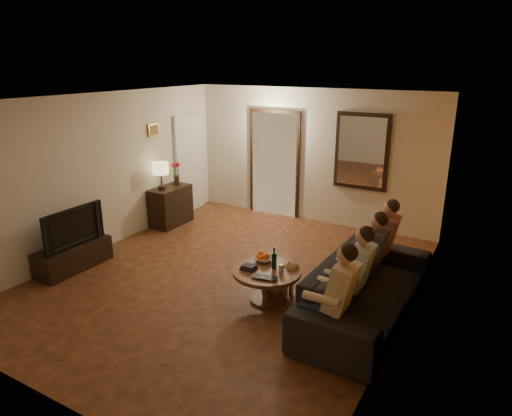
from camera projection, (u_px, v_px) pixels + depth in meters
The scene contains 33 objects.
floor at pixel (229, 277), 6.80m from camera, with size 5.00×6.00×0.01m, color #3E2310.
ceiling at pixel (225, 99), 6.00m from camera, with size 5.00×6.00×0.01m, color white.
back_wall at pixel (311, 156), 8.88m from camera, with size 5.00×0.02×2.60m, color beige.
front_wall at pixel (36, 277), 3.92m from camera, with size 5.00×0.02×2.60m, color beige.
left_wall at pixel (101, 173), 7.58m from camera, with size 0.02×6.00×2.60m, color beige.
right_wall at pixel (409, 224), 5.22m from camera, with size 0.02×6.00×2.60m, color beige.
orange_accent at pixel (409, 224), 5.22m from camera, with size 0.01×6.00×2.60m, color #C16621.
kitchen_doorway at pixel (274, 165), 9.32m from camera, with size 1.00×0.06×2.10m, color #FFE0A5.
door_trim at pixel (274, 165), 9.31m from camera, with size 1.12×0.04×2.22m, color black.
fridge_glimpse at pixel (285, 173), 9.25m from camera, with size 0.45×0.03×1.70m, color silver.
mirror_frame at pixel (362, 151), 8.31m from camera, with size 1.00×0.05×1.40m, color black.
mirror_glass at pixel (361, 152), 8.29m from camera, with size 0.86×0.02×1.26m, color white.
white_door at pixel (189, 164), 9.55m from camera, with size 0.06×0.85×2.04m, color white.
framed_art at pixel (154, 130), 8.47m from camera, with size 0.03×0.28×0.24m, color #B28C33.
art_canvas at pixel (154, 130), 8.47m from camera, with size 0.01×0.22×0.18m, color brown.
dresser at pixel (171, 206), 8.90m from camera, with size 0.45×0.84×0.75m, color black.
table_lamp at pixel (161, 176), 8.52m from camera, with size 0.30×0.30×0.54m, color beige, non-canonical shape.
flower_vase at pixel (176, 174), 8.90m from camera, with size 0.14×0.14×0.44m, color #AF1229, non-canonical shape.
tv_stand at pixel (73, 257), 7.04m from camera, with size 0.45×1.17×0.39m, color black.
tv at pixel (69, 226), 6.88m from camera, with size 0.14×1.05×0.60m, color black.
sofa at pixel (367, 289), 5.66m from camera, with size 1.01×2.58×0.75m, color black.
person_a at pixel (335, 303), 4.90m from camera, with size 0.60×0.40×1.20m, color tan, non-canonical shape.
person_b at pixel (353, 280), 5.40m from camera, with size 0.60×0.40×1.20m, color tan, non-canonical shape.
person_c at pixel (368, 262), 5.89m from camera, with size 0.60×0.40×1.20m, color tan, non-canonical shape.
person_d at pixel (380, 246), 6.39m from camera, with size 0.60×0.40×1.20m, color tan, non-canonical shape.
dog at pixel (280, 274), 6.27m from camera, with size 0.56×0.24×0.56m, color #A8724D, non-canonical shape.
coffee_table at pixel (267, 285), 6.08m from camera, with size 0.91×0.91×0.45m, color brown.
bowl at pixel (263, 259), 6.26m from camera, with size 0.26×0.26×0.06m, color white.
oranges at pixel (263, 254), 6.24m from camera, with size 0.20×0.20×0.08m, color #FF5E15, non-canonical shape.
wine_bottle at pixel (274, 257), 6.02m from camera, with size 0.07×0.07×0.31m, color black, non-canonical shape.
wine_glass at pixel (281, 268), 5.95m from camera, with size 0.06×0.06×0.10m, color silver.
book_stack at pixel (249, 267), 6.02m from camera, with size 0.20×0.15×0.07m, color black, non-canonical shape.
laptop at pixel (263, 279), 5.72m from camera, with size 0.33×0.21×0.03m, color black.
Camera 1 is at (3.41, -5.13, 3.08)m, focal length 32.00 mm.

